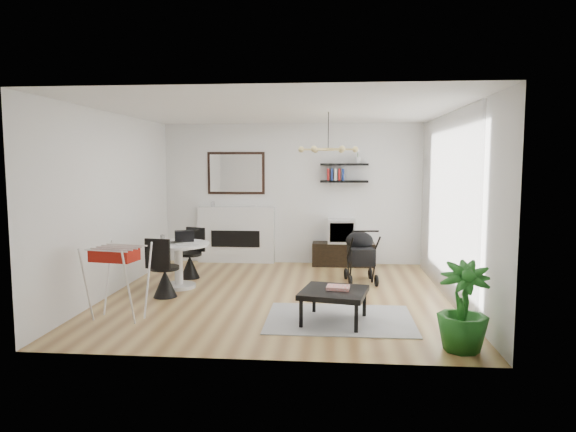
# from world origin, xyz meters

# --- Properties ---
(floor) EXTENTS (5.00, 5.00, 0.00)m
(floor) POSITION_xyz_m (0.00, 0.00, 0.00)
(floor) COLOR olive
(floor) RESTS_ON ground
(ceiling) EXTENTS (5.00, 5.00, 0.00)m
(ceiling) POSITION_xyz_m (0.00, 0.00, 2.70)
(ceiling) COLOR white
(ceiling) RESTS_ON wall_back
(wall_back) EXTENTS (5.00, 0.00, 5.00)m
(wall_back) POSITION_xyz_m (0.00, 2.50, 1.35)
(wall_back) COLOR white
(wall_back) RESTS_ON floor
(wall_left) EXTENTS (0.00, 5.00, 5.00)m
(wall_left) POSITION_xyz_m (-2.50, 0.00, 1.35)
(wall_left) COLOR white
(wall_left) RESTS_ON floor
(wall_right) EXTENTS (0.00, 5.00, 5.00)m
(wall_right) POSITION_xyz_m (2.50, 0.00, 1.35)
(wall_right) COLOR white
(wall_right) RESTS_ON floor
(sheer_curtain) EXTENTS (0.04, 3.60, 2.60)m
(sheer_curtain) POSITION_xyz_m (2.40, 0.20, 1.35)
(sheer_curtain) COLOR white
(sheer_curtain) RESTS_ON wall_right
(fireplace) EXTENTS (1.50, 0.17, 2.16)m
(fireplace) POSITION_xyz_m (-1.10, 2.42, 0.69)
(fireplace) COLOR white
(fireplace) RESTS_ON floor
(shelf_lower) EXTENTS (0.90, 0.25, 0.04)m
(shelf_lower) POSITION_xyz_m (0.99, 2.37, 1.60)
(shelf_lower) COLOR black
(shelf_lower) RESTS_ON wall_back
(shelf_upper) EXTENTS (0.90, 0.25, 0.04)m
(shelf_upper) POSITION_xyz_m (0.99, 2.37, 1.92)
(shelf_upper) COLOR black
(shelf_upper) RESTS_ON wall_back
(pendant_lamp) EXTENTS (0.90, 0.90, 0.10)m
(pendant_lamp) POSITION_xyz_m (0.70, 0.30, 2.15)
(pendant_lamp) COLOR tan
(pendant_lamp) RESTS_ON ceiling
(tv_console) EXTENTS (1.17, 0.41, 0.44)m
(tv_console) POSITION_xyz_m (0.99, 2.28, 0.22)
(tv_console) COLOR black
(tv_console) RESTS_ON floor
(crt_tv) EXTENTS (0.52, 0.45, 0.45)m
(crt_tv) POSITION_xyz_m (0.95, 2.28, 0.66)
(crt_tv) COLOR silver
(crt_tv) RESTS_ON tv_console
(dining_table) EXTENTS (0.97, 0.97, 0.71)m
(dining_table) POSITION_xyz_m (-1.62, 0.33, 0.47)
(dining_table) COLOR white
(dining_table) RESTS_ON floor
(laptop) EXTENTS (0.37, 0.29, 0.03)m
(laptop) POSITION_xyz_m (-1.69, 0.25, 0.72)
(laptop) COLOR black
(laptop) RESTS_ON dining_table
(black_bag) EXTENTS (0.33, 0.27, 0.17)m
(black_bag) POSITION_xyz_m (-1.58, 0.52, 0.79)
(black_bag) COLOR black
(black_bag) RESTS_ON dining_table
(newspaper) EXTENTS (0.41, 0.37, 0.01)m
(newspaper) POSITION_xyz_m (-1.46, 0.25, 0.71)
(newspaper) COLOR beige
(newspaper) RESTS_ON dining_table
(drinking_glass) EXTENTS (0.07, 0.07, 0.11)m
(drinking_glass) POSITION_xyz_m (-1.91, 0.45, 0.76)
(drinking_glass) COLOR white
(drinking_glass) RESTS_ON dining_table
(chair_far) EXTENTS (0.44, 0.45, 0.85)m
(chair_far) POSITION_xyz_m (-1.63, 1.02, 0.27)
(chair_far) COLOR black
(chair_far) RESTS_ON floor
(chair_near) EXTENTS (0.44, 0.45, 0.89)m
(chair_near) POSITION_xyz_m (-1.66, -0.25, 0.28)
(chair_near) COLOR black
(chair_near) RESTS_ON floor
(drying_rack) EXTENTS (0.71, 0.67, 0.93)m
(drying_rack) POSITION_xyz_m (-1.89, -1.33, 0.49)
(drying_rack) COLOR white
(drying_rack) RESTS_ON floor
(stroller) EXTENTS (0.54, 0.79, 0.92)m
(stroller) POSITION_xyz_m (1.24, 0.98, 0.40)
(stroller) COLOR black
(stroller) RESTS_ON floor
(rug) EXTENTS (1.82, 1.32, 0.01)m
(rug) POSITION_xyz_m (0.87, -1.11, 0.01)
(rug) COLOR gray
(rug) RESTS_ON floor
(coffee_table) EXTENTS (0.90, 0.90, 0.39)m
(coffee_table) POSITION_xyz_m (0.80, -1.22, 0.36)
(coffee_table) COLOR black
(coffee_table) RESTS_ON rug
(magazines) EXTENTS (0.30, 0.25, 0.04)m
(magazines) POSITION_xyz_m (0.85, -1.17, 0.43)
(magazines) COLOR #E34238
(magazines) RESTS_ON coffee_table
(potted_plant) EXTENTS (0.59, 0.59, 0.94)m
(potted_plant) POSITION_xyz_m (2.13, -2.06, 0.47)
(potted_plant) COLOR #1D5F1B
(potted_plant) RESTS_ON floor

